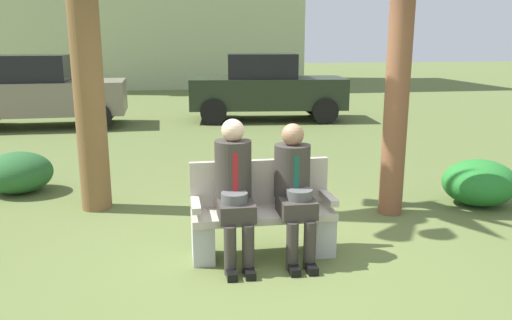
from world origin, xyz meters
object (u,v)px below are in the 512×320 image
at_px(park_bench, 262,214).
at_px(parked_car_far, 266,87).
at_px(seated_man_left, 234,185).
at_px(shrub_near_bench, 18,173).
at_px(shrub_mid_lawn, 479,183).
at_px(seated_man_right, 294,185).
at_px(parked_car_near, 38,92).

height_order(park_bench, parked_car_far, parked_car_far).
bearing_deg(seated_man_left, shrub_near_bench, 134.33).
relative_size(park_bench, shrub_mid_lawn, 1.48).
bearing_deg(parked_car_far, park_bench, -100.94).
height_order(seated_man_left, seated_man_right, seated_man_left).
bearing_deg(shrub_near_bench, park_bench, -41.43).
xyz_separation_m(park_bench, shrub_mid_lawn, (2.95, 1.03, -0.11)).
bearing_deg(park_bench, shrub_mid_lawn, 19.27).
relative_size(park_bench, parked_car_near, 0.34).
bearing_deg(shrub_near_bench, parked_car_far, 52.21).
relative_size(park_bench, seated_man_left, 1.01).
height_order(shrub_near_bench, shrub_mid_lawn, shrub_mid_lawn).
bearing_deg(shrub_near_bench, parked_car_near, 100.07).
bearing_deg(parked_car_near, parked_car_far, 2.44).
bearing_deg(park_bench, shrub_near_bench, 138.57).
distance_m(parked_car_near, parked_car_far, 5.49).
bearing_deg(shrub_mid_lawn, parked_car_far, 100.37).
bearing_deg(park_bench, parked_car_near, 115.52).
distance_m(park_bench, shrub_near_bench, 3.85).
bearing_deg(parked_car_near, seated_man_left, -66.42).
relative_size(park_bench, seated_man_right, 1.06).
relative_size(parked_car_near, parked_car_far, 0.97).
relative_size(seated_man_left, seated_man_right, 1.05).
height_order(shrub_mid_lawn, parked_car_far, parked_car_far).
xyz_separation_m(seated_man_left, shrub_mid_lawn, (3.23, 1.15, -0.45)).
xyz_separation_m(shrub_near_bench, parked_car_far, (4.50, 5.80, 0.56)).
relative_size(seated_man_left, parked_car_far, 0.33).
xyz_separation_m(seated_man_right, shrub_near_bench, (-3.17, 2.67, -0.43)).
xyz_separation_m(park_bench, seated_man_left, (-0.28, -0.12, 0.34)).
height_order(shrub_mid_lawn, parked_car_near, parked_car_near).
bearing_deg(shrub_near_bench, seated_man_right, -40.16).
height_order(park_bench, seated_man_left, seated_man_left).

